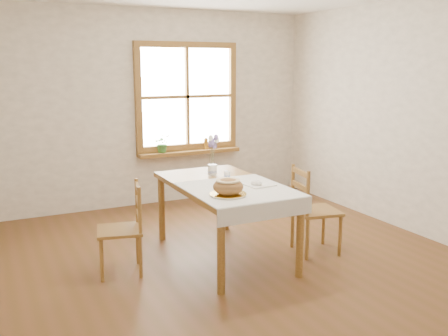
# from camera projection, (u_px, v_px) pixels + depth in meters

# --- Properties ---
(ground) EXTENTS (5.00, 5.00, 0.00)m
(ground) POSITION_uv_depth(u_px,v_px,m) (238.00, 267.00, 4.73)
(ground) COLOR brown
(ground) RESTS_ON ground
(room_walls) EXTENTS (4.60, 5.10, 2.65)m
(room_walls) POSITION_uv_depth(u_px,v_px,m) (239.00, 84.00, 4.38)
(room_walls) COLOR white
(room_walls) RESTS_ON ground
(window) EXTENTS (1.46, 0.08, 1.46)m
(window) POSITION_uv_depth(u_px,v_px,m) (187.00, 97.00, 6.82)
(window) COLOR olive
(window) RESTS_ON ground
(window_sill) EXTENTS (1.46, 0.20, 0.05)m
(window_sill) POSITION_uv_depth(u_px,v_px,m) (190.00, 152.00, 6.91)
(window_sill) COLOR olive
(window_sill) RESTS_ON ground
(dining_table) EXTENTS (0.90, 1.60, 0.75)m
(dining_table) POSITION_uv_depth(u_px,v_px,m) (224.00, 192.00, 4.85)
(dining_table) COLOR olive
(dining_table) RESTS_ON ground
(table_linen) EXTENTS (0.91, 0.99, 0.01)m
(table_linen) POSITION_uv_depth(u_px,v_px,m) (239.00, 189.00, 4.57)
(table_linen) COLOR white
(table_linen) RESTS_ON dining_table
(chair_left) EXTENTS (0.49, 0.47, 0.84)m
(chair_left) POSITION_uv_depth(u_px,v_px,m) (119.00, 229.00, 4.51)
(chair_left) COLOR olive
(chair_left) RESTS_ON ground
(chair_right) EXTENTS (0.50, 0.49, 0.89)m
(chair_right) POSITION_uv_depth(u_px,v_px,m) (316.00, 210.00, 5.02)
(chair_right) COLOR olive
(chair_right) RESTS_ON ground
(bread_plate) EXTENTS (0.31, 0.31, 0.02)m
(bread_plate) POSITION_uv_depth(u_px,v_px,m) (228.00, 194.00, 4.34)
(bread_plate) COLOR white
(bread_plate) RESTS_ON table_linen
(bread_loaf) EXTENTS (0.27, 0.27, 0.15)m
(bread_loaf) POSITION_uv_depth(u_px,v_px,m) (228.00, 185.00, 4.33)
(bread_loaf) COLOR #9F6738
(bread_loaf) RESTS_ON bread_plate
(egg_napkin) EXTENTS (0.27, 0.23, 0.01)m
(egg_napkin) POSITION_uv_depth(u_px,v_px,m) (260.00, 185.00, 4.71)
(egg_napkin) COLOR white
(egg_napkin) RESTS_ON table_linen
(eggs) EXTENTS (0.21, 0.19, 0.04)m
(eggs) POSITION_uv_depth(u_px,v_px,m) (260.00, 182.00, 4.70)
(eggs) COLOR white
(eggs) RESTS_ON egg_napkin
(salt_shaker) EXTENTS (0.06, 0.06, 0.10)m
(salt_shaker) POSITION_uv_depth(u_px,v_px,m) (228.00, 176.00, 4.89)
(salt_shaker) COLOR white
(salt_shaker) RESTS_ON table_linen
(pepper_shaker) EXTENTS (0.06, 0.06, 0.09)m
(pepper_shaker) POSITION_uv_depth(u_px,v_px,m) (226.00, 175.00, 4.96)
(pepper_shaker) COLOR white
(pepper_shaker) RESTS_ON table_linen
(flower_vase) EXTENTS (0.12, 0.12, 0.10)m
(flower_vase) POSITION_uv_depth(u_px,v_px,m) (212.00, 170.00, 5.17)
(flower_vase) COLOR white
(flower_vase) RESTS_ON dining_table
(lavender_bouquet) EXTENTS (0.17, 0.17, 0.31)m
(lavender_bouquet) POSITION_uv_depth(u_px,v_px,m) (212.00, 151.00, 5.13)
(lavender_bouquet) COLOR #7561AD
(lavender_bouquet) RESTS_ON flower_vase
(potted_plant) EXTENTS (0.28, 0.29, 0.19)m
(potted_plant) POSITION_uv_depth(u_px,v_px,m) (163.00, 145.00, 6.72)
(potted_plant) COLOR #34692A
(potted_plant) RESTS_ON window_sill
(amber_bottle) EXTENTS (0.06, 0.06, 0.16)m
(amber_bottle) POSITION_uv_depth(u_px,v_px,m) (206.00, 143.00, 7.00)
(amber_bottle) COLOR #A86D1F
(amber_bottle) RESTS_ON window_sill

